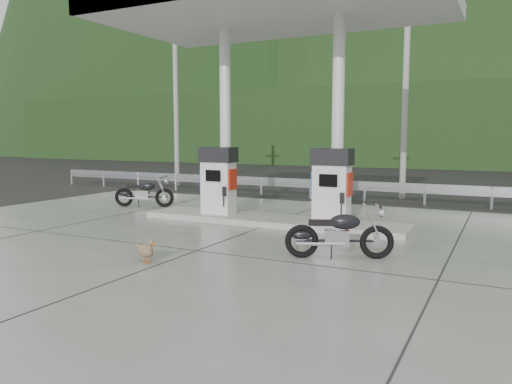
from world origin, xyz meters
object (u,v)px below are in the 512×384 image
at_px(motorcycle_left, 144,193).
at_px(motorcycle_right, 339,234).
at_px(duck, 145,251).
at_px(gas_pump_right, 332,186).
at_px(gas_pump_left, 218,180).

height_order(motorcycle_left, motorcycle_right, motorcycle_right).
relative_size(motorcycle_left, duck, 3.29).
distance_m(motorcycle_right, duck, 3.53).
distance_m(gas_pump_right, motorcycle_right, 3.06).
bearing_deg(motorcycle_left, duck, -71.21).
relative_size(gas_pump_left, duck, 3.27).
bearing_deg(duck, motorcycle_left, 151.39).
bearing_deg(motorcycle_right, gas_pump_left, 123.75).
relative_size(gas_pump_right, motorcycle_right, 0.96).
height_order(motorcycle_right, duck, motorcycle_right).
xyz_separation_m(gas_pump_left, motorcycle_right, (4.27, -2.80, -0.61)).
height_order(gas_pump_right, motorcycle_left, gas_pump_right).
distance_m(gas_pump_left, motorcycle_right, 5.15).
bearing_deg(gas_pump_left, gas_pump_right, 0.00).
xyz_separation_m(gas_pump_left, motorcycle_left, (-3.37, 0.98, -0.62)).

